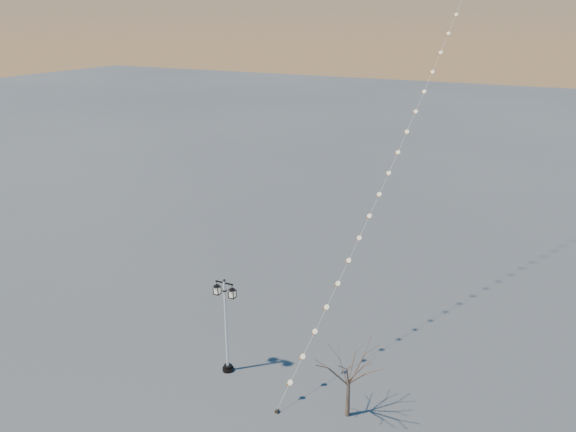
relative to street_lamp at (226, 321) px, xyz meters
The scene contains 4 objects.
ground 3.80m from the street_lamp, 12.68° to the right, with size 300.00×300.00×0.00m, color #464747.
street_lamp is the anchor object (origin of this frame).
bare_tree 7.40m from the street_lamp, ahead, with size 2.38×2.38×3.94m.
kite_train 20.99m from the street_lamp, 66.34° to the left, with size 5.42×34.24×33.03m.
Camera 1 is at (12.88, -21.73, 18.96)m, focal length 34.64 mm.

